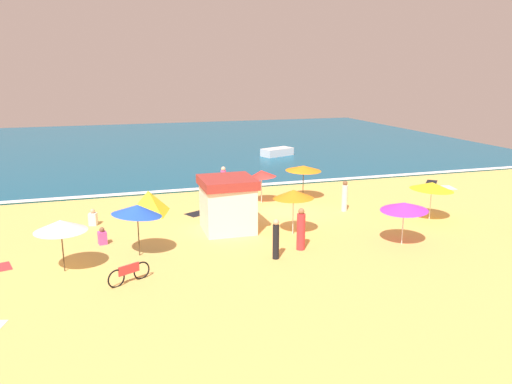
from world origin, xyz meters
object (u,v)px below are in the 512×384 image
beach_umbrella_7 (293,194)px  beach_tent (149,202)px  beach_umbrella_3 (137,210)px  beach_umbrella_0 (61,226)px  beach_umbrella_1 (262,174)px  beachgoer_4 (276,239)px  parked_bicycle (129,273)px  beachgoer_5 (301,230)px  beachgoer_1 (345,196)px  lifeguard_cabana (228,204)px  small_boat_0 (277,152)px  beach_umbrella_4 (404,206)px  beach_umbrella_6 (303,168)px  beachgoer_3 (102,237)px  beachgoer_2 (223,182)px  beachgoer_0 (93,218)px  beach_umbrella_2 (432,186)px

beach_umbrella_7 → beach_tent: size_ratio=0.98×
beach_umbrella_3 → beach_umbrella_0: bearing=-163.4°
beach_umbrella_1 → beachgoer_4: beach_umbrella_1 is taller
beach_umbrella_0 → beach_tent: size_ratio=0.96×
parked_bicycle → beachgoer_5: bearing=10.8°
beach_umbrella_3 → beachgoer_1: (11.80, 3.77, -1.20)m
lifeguard_cabana → beach_umbrella_0: (-7.60, -3.24, 0.54)m
beachgoer_1 → small_boat_0: size_ratio=0.55×
beach_umbrella_3 → beach_umbrella_4: bearing=-10.3°
beach_umbrella_7 → beach_tent: (-6.40, 6.07, -1.40)m
beach_umbrella_6 → beachgoer_1: beach_umbrella_6 is taller
beachgoer_3 → beachgoer_4: size_ratio=0.46×
beach_umbrella_7 → beachgoer_2: bearing=99.2°
beach_umbrella_4 → small_boat_0: bearing=84.0°
beach_umbrella_6 → beachgoer_3: bearing=-157.8°
beachgoer_0 → beachgoer_2: size_ratio=0.46×
beach_tent → beachgoer_0: (-3.02, -1.59, -0.25)m
lifeguard_cabana → beach_umbrella_7: size_ratio=0.97×
beachgoer_0 → beach_umbrella_6: bearing=7.8°
beach_tent → beach_umbrella_7: bearing=-43.5°
beach_tent → beachgoer_1: 11.16m
beachgoer_4 → small_boat_0: 26.01m
beach_umbrella_3 → beach_umbrella_6: 12.64m
beach_umbrella_1 → small_boat_0: (6.50, 15.43, -1.35)m
beachgoer_0 → beach_tent: bearing=27.8°
beach_umbrella_6 → beachgoer_5: size_ratio=1.59×
beach_umbrella_2 → beachgoer_4: bearing=-163.1°
parked_bicycle → beachgoer_3: size_ratio=1.99×
beach_umbrella_1 → beach_umbrella_2: size_ratio=0.95×
beach_umbrella_2 → beachgoer_2: size_ratio=1.39×
beach_umbrella_3 → beachgoer_2: bearing=57.2°
beach_umbrella_3 → beachgoer_3: beach_umbrella_3 is taller
beachgoer_5 → beach_umbrella_1: bearing=84.3°
lifeguard_cabana → beach_umbrella_0: size_ratio=0.99×
beach_umbrella_2 → beachgoer_4: 10.38m
beach_umbrella_3 → beachgoer_3: size_ratio=3.21×
beach_umbrella_1 → beachgoer_3: bearing=-152.3°
beach_umbrella_0 → small_boat_0: size_ratio=0.85×
beachgoer_0 → beachgoer_4: beachgoer_4 is taller
lifeguard_cabana → beachgoer_4: 4.60m
beach_umbrella_1 → beachgoer_2: 3.17m
beachgoer_5 → lifeguard_cabana: bearing=123.3°
beach_umbrella_3 → beach_tent: size_ratio=0.91×
beach_umbrella_3 → parked_bicycle: (-0.60, -2.84, -1.68)m
beach_umbrella_7 → beach_umbrella_4: bearing=-33.9°
beach_umbrella_7 → beachgoer_3: 9.23m
lifeguard_cabana → beach_umbrella_1: lifeguard_cabana is taller
beach_umbrella_3 → beachgoer_0: beach_umbrella_3 is taller
lifeguard_cabana → beachgoer_2: lifeguard_cabana is taller
beachgoer_2 → beach_umbrella_6: bearing=-28.6°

